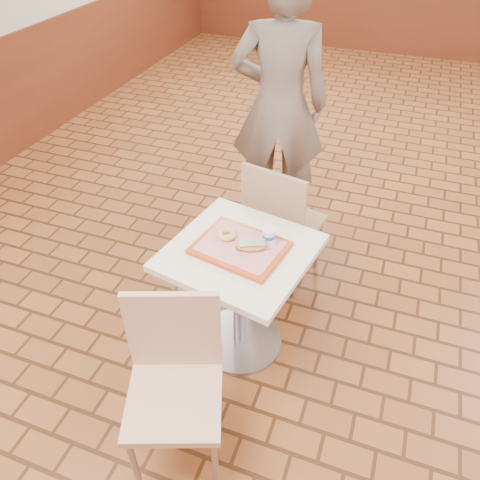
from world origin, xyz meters
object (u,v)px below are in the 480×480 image
(chair_main_front, at_px, (175,375))
(customer, at_px, (279,105))
(main_table, at_px, (240,283))
(serving_tray, at_px, (240,248))
(ring_donut, at_px, (227,234))
(chair_main_back, at_px, (280,220))
(long_john_donut, at_px, (251,246))
(paper_cup, at_px, (269,236))

(chair_main_front, height_order, customer, customer)
(main_table, bearing_deg, customer, 98.42)
(serving_tray, bearing_deg, customer, 98.42)
(ring_donut, bearing_deg, customer, 94.78)
(chair_main_back, distance_m, long_john_donut, 0.65)
(customer, xyz_separation_m, long_john_donut, (0.25, -1.29, -0.15))
(paper_cup, bearing_deg, ring_donut, -172.59)
(main_table, xyz_separation_m, chair_main_back, (0.04, 0.58, 0.01))
(ring_donut, height_order, long_john_donut, long_john_donut)
(customer, relative_size, paper_cup, 21.72)
(serving_tray, relative_size, ring_donut, 4.22)
(customer, xyz_separation_m, serving_tray, (0.19, -1.28, -0.19))
(long_john_donut, bearing_deg, customer, 100.94)
(chair_main_front, xyz_separation_m, long_john_donut, (0.13, 0.62, 0.27))
(chair_main_front, xyz_separation_m, paper_cup, (0.19, 0.69, 0.29))
(customer, bearing_deg, ring_donut, 80.78)
(customer, relative_size, ring_donut, 18.11)
(chair_main_back, bearing_deg, serving_tray, 97.58)
(ring_donut, height_order, paper_cup, paper_cup)
(main_table, distance_m, paper_cup, 0.33)
(chair_main_front, xyz_separation_m, ring_donut, (-0.02, 0.67, 0.26))
(chair_main_front, height_order, long_john_donut, chair_main_front)
(chair_main_back, xyz_separation_m, paper_cup, (0.08, -0.51, 0.28))
(customer, distance_m, long_john_donut, 1.32)
(chair_main_front, bearing_deg, customer, 73.06)
(paper_cup, bearing_deg, serving_tray, -150.66)
(chair_main_back, bearing_deg, chair_main_front, 96.73)
(main_table, relative_size, chair_main_front, 0.81)
(customer, height_order, long_john_donut, customer)
(paper_cup, bearing_deg, chair_main_front, -105.29)
(chair_main_front, bearing_deg, long_john_donut, 57.88)
(serving_tray, bearing_deg, main_table, 180.00)
(ring_donut, bearing_deg, main_table, -26.24)
(ring_donut, bearing_deg, chair_main_back, 76.40)
(chair_main_front, distance_m, ring_donut, 0.72)
(chair_main_front, height_order, serving_tray, chair_main_front)
(customer, xyz_separation_m, ring_donut, (0.10, -1.24, -0.16))
(long_john_donut, bearing_deg, ring_donut, 161.01)
(ring_donut, distance_m, paper_cup, 0.21)
(chair_main_front, relative_size, long_john_donut, 5.47)
(chair_main_front, distance_m, serving_tray, 0.67)
(chair_main_back, height_order, serving_tray, chair_main_back)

